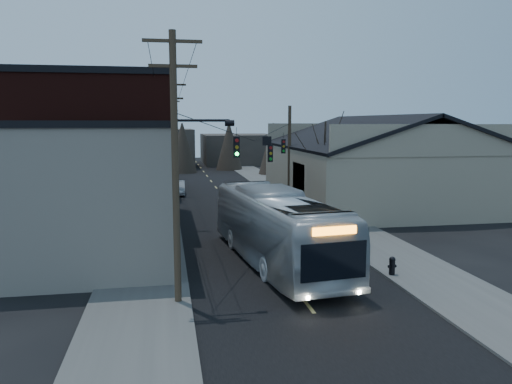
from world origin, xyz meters
The scene contains 15 objects.
ground centered at (0.00, 0.00, 0.00)m, with size 160.00×160.00×0.00m, color black.
road_surface centered at (0.00, 30.00, 0.01)m, with size 9.00×110.00×0.02m, color black.
sidewalk_left centered at (-6.50, 30.00, 0.06)m, with size 4.00×110.00×0.12m, color #474744.
sidewalk_right centered at (6.50, 30.00, 0.06)m, with size 4.00×110.00×0.12m, color #474744.
building_clapboard centered at (-9.00, 9.00, 3.50)m, with size 8.00×8.00×7.00m, color slate.
building_brick centered at (-10.00, 20.00, 5.00)m, with size 10.00×12.00×10.00m, color black.
building_left_far centered at (-9.50, 36.00, 3.50)m, with size 9.00×14.00×7.00m, color #35302A.
warehouse centered at (13.00, 25.00, 2.70)m, with size 16.16×20.60×7.73m.
building_far_left centered at (-6.00, 65.00, 3.00)m, with size 10.00×12.00×6.00m, color #35302A.
building_far_right centered at (7.00, 70.00, 2.50)m, with size 12.00×14.00×5.00m, color #35302A.
bare_tree centered at (6.50, 20.00, 3.60)m, with size 0.40×0.40×7.20m, color black.
utility_lines centered at (-3.11, 24.14, 4.95)m, with size 11.24×45.28×10.50m.
bus centered at (0.05, 7.83, 1.86)m, with size 3.13×13.36×3.72m, color #A9B0B5.
parked_car centered at (-4.30, 33.19, 0.68)m, with size 1.44×4.13×1.36m, color #A3A6AA.
fire_hydrant centered at (4.86, 4.71, 0.58)m, with size 0.40×0.29×0.86m.
Camera 1 is at (-5.34, -16.20, 7.14)m, focal length 35.00 mm.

